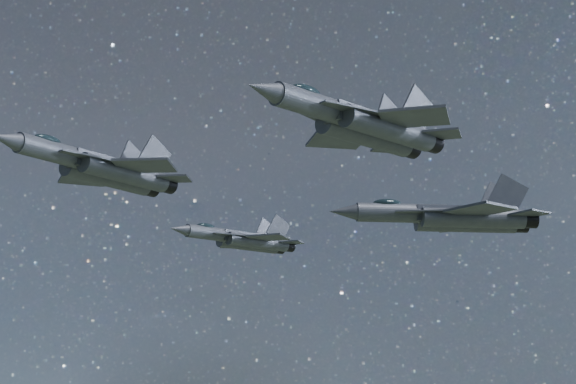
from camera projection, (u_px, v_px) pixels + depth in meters
jet_lead at (103, 168)px, 58.88m from camera, size 15.03×9.93×3.84m
jet_left at (244, 240)px, 92.77m from camera, size 15.55×10.86×3.91m
jet_right at (363, 124)px, 59.25m from camera, size 17.90×12.27×4.49m
jet_slot at (453, 217)px, 80.67m from camera, size 19.43×12.71×5.02m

